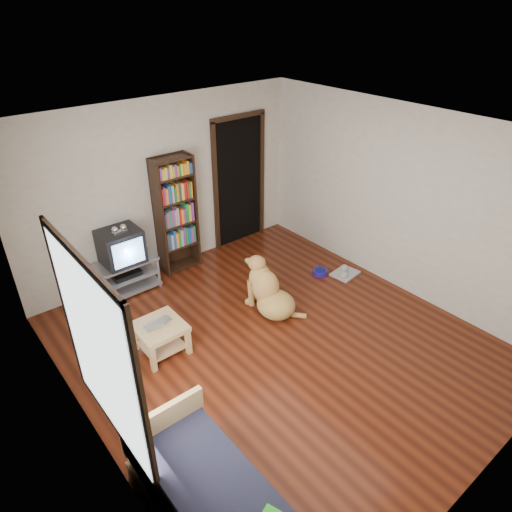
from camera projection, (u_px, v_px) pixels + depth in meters
ground at (276, 344)px, 5.67m from camera, size 5.00×5.00×0.00m
ceiling at (282, 136)px, 4.36m from camera, size 5.00×5.00×0.00m
wall_back at (165, 188)px, 6.68m from camera, size 4.50×0.00×4.50m
wall_front at (506, 385)px, 3.35m from camera, size 4.50×0.00×4.50m
wall_left at (77, 340)px, 3.78m from camera, size 0.00×5.00×5.00m
wall_right at (401, 201)px, 6.25m from camera, size 0.00×5.00×5.00m
laptop at (160, 325)px, 5.33m from camera, size 0.35×0.24×0.03m
dog_bowl at (320, 272)px, 7.04m from camera, size 0.22×0.22×0.08m
grey_rag at (345, 274)px, 7.05m from camera, size 0.44×0.37×0.03m
window at (99, 353)px, 3.36m from camera, size 0.03×1.46×1.70m
doorway at (239, 179)px, 7.50m from camera, size 1.03×0.05×2.19m
tv_stand at (126, 275)px, 6.54m from camera, size 0.90×0.45×0.50m
crt_tv at (120, 245)px, 6.32m from camera, size 0.55×0.52×0.58m
bookshelf at (175, 209)px, 6.76m from camera, size 0.60×0.30×1.80m
sofa at (215, 511)px, 3.59m from camera, size 0.80×1.80×0.80m
coffee_table at (160, 333)px, 5.42m from camera, size 0.55×0.55×0.40m
dog at (269, 292)px, 6.13m from camera, size 0.56×0.93×0.80m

